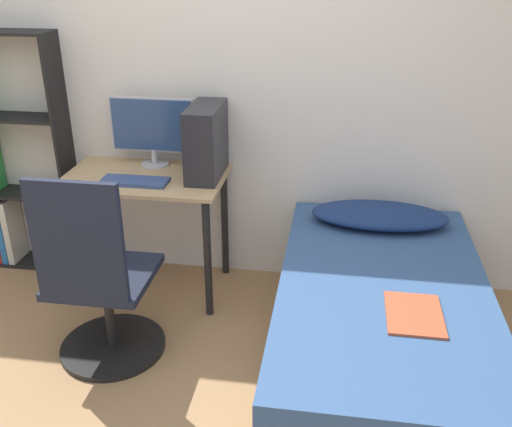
{
  "coord_description": "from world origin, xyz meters",
  "views": [
    {
      "loc": [
        0.78,
        -1.84,
        1.96
      ],
      "look_at": [
        0.39,
        0.74,
        0.75
      ],
      "focal_mm": 40.0,
      "sensor_mm": 36.0,
      "label": 1
    }
  ],
  "objects_px": {
    "bed": "(379,329)",
    "monitor": "(152,128)",
    "bookshelf": "(9,167)",
    "keyboard": "(135,181)",
    "pc_tower": "(206,141)",
    "office_chair": "(100,292)"
  },
  "relations": [
    {
      "from": "bed",
      "to": "monitor",
      "type": "xyz_separation_m",
      "value": [
        -1.37,
        0.81,
        0.73
      ]
    },
    {
      "from": "bookshelf",
      "to": "keyboard",
      "type": "relative_size",
      "value": 4.01
    },
    {
      "from": "keyboard",
      "to": "monitor",
      "type": "bearing_deg",
      "value": 86.06
    },
    {
      "from": "bookshelf",
      "to": "monitor",
      "type": "height_order",
      "value": "bookshelf"
    },
    {
      "from": "bookshelf",
      "to": "pc_tower",
      "type": "distance_m",
      "value": 1.37
    },
    {
      "from": "office_chair",
      "to": "keyboard",
      "type": "relative_size",
      "value": 2.77
    },
    {
      "from": "bed",
      "to": "monitor",
      "type": "height_order",
      "value": "monitor"
    },
    {
      "from": "bookshelf",
      "to": "office_chair",
      "type": "distance_m",
      "value": 1.34
    },
    {
      "from": "bed",
      "to": "keyboard",
      "type": "bearing_deg",
      "value": 160.35
    },
    {
      "from": "monitor",
      "to": "office_chair",
      "type": "bearing_deg",
      "value": -91.56
    },
    {
      "from": "bed",
      "to": "keyboard",
      "type": "relative_size",
      "value": 4.72
    },
    {
      "from": "bookshelf",
      "to": "bed",
      "type": "height_order",
      "value": "bookshelf"
    },
    {
      "from": "bookshelf",
      "to": "office_chair",
      "type": "bearing_deg",
      "value": -43.08
    },
    {
      "from": "monitor",
      "to": "bookshelf",
      "type": "bearing_deg",
      "value": -179.24
    },
    {
      "from": "bed",
      "to": "pc_tower",
      "type": "relative_size",
      "value": 4.37
    },
    {
      "from": "office_chair",
      "to": "pc_tower",
      "type": "height_order",
      "value": "pc_tower"
    },
    {
      "from": "bookshelf",
      "to": "pc_tower",
      "type": "xyz_separation_m",
      "value": [
        1.34,
        -0.11,
        0.27
      ]
    },
    {
      "from": "office_chair",
      "to": "bed",
      "type": "height_order",
      "value": "office_chair"
    },
    {
      "from": "monitor",
      "to": "pc_tower",
      "type": "bearing_deg",
      "value": -19.56
    },
    {
      "from": "monitor",
      "to": "keyboard",
      "type": "bearing_deg",
      "value": -93.94
    },
    {
      "from": "pc_tower",
      "to": "bed",
      "type": "bearing_deg",
      "value": -33.94
    },
    {
      "from": "bookshelf",
      "to": "pc_tower",
      "type": "bearing_deg",
      "value": -4.91
    }
  ]
}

